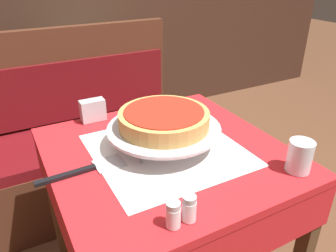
% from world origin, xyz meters
% --- Properties ---
extents(dining_table_front, '(0.80, 0.80, 0.77)m').
position_xyz_m(dining_table_front, '(0.00, 0.00, 0.66)').
color(dining_table_front, red).
rests_on(dining_table_front, ground_plane).
extents(dining_table_rear, '(0.61, 0.61, 0.77)m').
position_xyz_m(dining_table_rear, '(0.20, 1.51, 0.64)').
color(dining_table_rear, '#1E6B33').
rests_on(dining_table_rear, ground_plane).
extents(booth_bench, '(1.46, 0.53, 1.03)m').
position_xyz_m(booth_bench, '(-0.20, 0.87, 0.31)').
color(booth_bench, '#4C2819').
rests_on(booth_bench, ground_plane).
extents(pizza_pan_stand, '(0.40, 0.40, 0.08)m').
position_xyz_m(pizza_pan_stand, '(0.01, 0.03, 0.84)').
color(pizza_pan_stand, '#ADADB2').
rests_on(pizza_pan_stand, dining_table_front).
extents(deep_dish_pizza, '(0.32, 0.32, 0.06)m').
position_xyz_m(deep_dish_pizza, '(0.01, 0.03, 0.88)').
color(deep_dish_pizza, tan).
rests_on(deep_dish_pizza, pizza_pan_stand).
extents(pizza_server, '(0.29, 0.08, 0.01)m').
position_xyz_m(pizza_server, '(-0.29, 0.01, 0.78)').
color(pizza_server, '#BCBCC1').
rests_on(pizza_server, dining_table_front).
extents(water_glass_near, '(0.08, 0.08, 0.10)m').
position_xyz_m(water_glass_near, '(0.31, -0.31, 0.82)').
color(water_glass_near, silver).
rests_on(water_glass_near, dining_table_front).
extents(salt_shaker, '(0.04, 0.04, 0.07)m').
position_xyz_m(salt_shaker, '(-0.16, -0.33, 0.81)').
color(salt_shaker, silver).
rests_on(salt_shaker, dining_table_front).
extents(pepper_shaker, '(0.04, 0.04, 0.07)m').
position_xyz_m(pepper_shaker, '(-0.11, -0.33, 0.81)').
color(pepper_shaker, silver).
rests_on(pepper_shaker, dining_table_front).
extents(napkin_holder, '(0.10, 0.05, 0.09)m').
position_xyz_m(napkin_holder, '(-0.16, 0.36, 0.82)').
color(napkin_holder, '#B2B2B7').
rests_on(napkin_holder, dining_table_front).
extents(condiment_caddy, '(0.14, 0.14, 0.14)m').
position_xyz_m(condiment_caddy, '(0.25, 1.45, 0.80)').
color(condiment_caddy, black).
rests_on(condiment_caddy, dining_table_rear).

